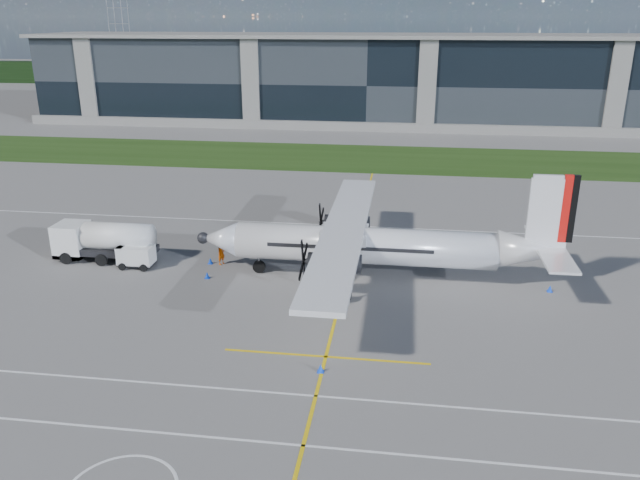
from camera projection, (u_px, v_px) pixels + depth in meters
name	position (u px, v px, depth m)	size (l,w,h in m)	color
ground	(349.00, 171.00, 79.25)	(400.00, 400.00, 0.00)	#5E5C59
grass_strip	(355.00, 158.00, 86.70)	(400.00, 18.00, 0.04)	#1E3A10
terminal_building	(370.00, 80.00, 114.00)	(120.00, 20.00, 15.00)	black
tree_line	(384.00, 76.00, 171.45)	(400.00, 6.00, 6.00)	black
pylon_west	(119.00, 29.00, 187.11)	(9.00, 4.60, 30.00)	gray
yellow_taxiway_centerline	(351.00, 257.00, 50.89)	(0.20, 70.00, 0.01)	yellow
white_lane_line	(239.00, 440.00, 28.91)	(90.00, 0.15, 0.01)	white
turboprop_aircraft	(379.00, 226.00, 45.25)	(27.07, 28.07, 8.42)	white
fuel_tanker_truck	(98.00, 241.00, 49.85)	(8.44, 2.74, 3.17)	silver
baggage_tug	(136.00, 257.00, 48.61)	(2.87, 1.72, 1.72)	silver
ground_crew_person	(221.00, 251.00, 49.09)	(0.88, 0.63, 2.15)	#F25907
safety_cone_portwing	(321.00, 368.00, 34.36)	(0.36, 0.36, 0.50)	blue
safety_cone_nose_stbd	(210.00, 261.00, 49.48)	(0.36, 0.36, 0.50)	blue
safety_cone_stbdwing	(366.00, 220.00, 59.38)	(0.36, 0.36, 0.50)	blue
safety_cone_tail	(550.00, 288.00, 44.41)	(0.36, 0.36, 0.50)	blue
safety_cone_nose_port	(207.00, 275.00, 46.71)	(0.36, 0.36, 0.50)	blue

